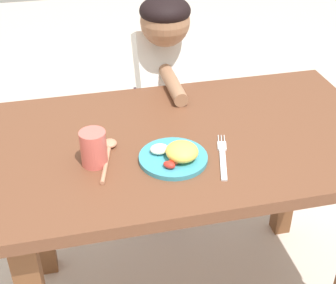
# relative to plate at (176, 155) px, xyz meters

# --- Properties ---
(dining_table) EXTENTS (1.23, 0.71, 0.75)m
(dining_table) POSITION_rel_plate_xyz_m (0.07, 0.12, -0.15)
(dining_table) COLOR brown
(dining_table) RESTS_ON ground_plane
(plate) EXTENTS (0.20, 0.20, 0.06)m
(plate) POSITION_rel_plate_xyz_m (0.00, 0.00, 0.00)
(plate) COLOR teal
(plate) RESTS_ON dining_table
(fork) EXTENTS (0.08, 0.23, 0.01)m
(fork) POSITION_rel_plate_xyz_m (0.14, -0.02, -0.02)
(fork) COLOR silver
(fork) RESTS_ON dining_table
(spoon) EXTENTS (0.08, 0.21, 0.02)m
(spoon) POSITION_rel_plate_xyz_m (-0.19, 0.08, -0.01)
(spoon) COLOR tan
(spoon) RESTS_ON dining_table
(drinking_cup) EXTENTS (0.08, 0.08, 0.11)m
(drinking_cup) POSITION_rel_plate_xyz_m (-0.23, 0.04, 0.03)
(drinking_cup) COLOR #DA6258
(drinking_cup) RESTS_ON dining_table
(person) EXTENTS (0.20, 0.45, 1.06)m
(person) POSITION_rel_plate_xyz_m (0.09, 0.63, -0.17)
(person) COLOR #4D395C
(person) RESTS_ON ground_plane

